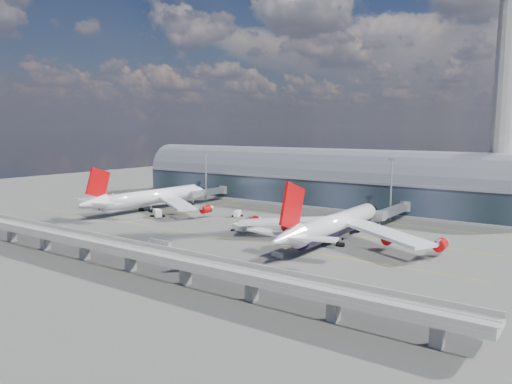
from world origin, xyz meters
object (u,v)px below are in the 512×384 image
Objects in this scene: service_truck_3 at (340,234)px; cargo_train_2 at (277,255)px; floodlight_mast_left at (206,175)px; service_truck_2 at (239,228)px; control_tower at (504,93)px; airliner_right at (334,225)px; service_truck_4 at (237,214)px; service_truck_5 at (296,220)px; cargo_train_0 at (61,227)px; service_truck_1 at (157,213)px; service_truck_0 at (106,206)px; airliner_left at (149,197)px; floodlight_mast_right at (391,188)px; cargo_train_1 at (159,243)px.

service_truck_3 reaches higher than cargo_train_2.
floodlight_mast_left is 3.50× the size of service_truck_2.
cargo_train_2 is at bearing -111.21° from control_tower.
service_truck_4 is at bearing 158.23° from airliner_right.
service_truck_2 is at bearing -137.88° from service_truck_5.
cargo_train_0 is (-56.29, -36.36, -0.40)m from service_truck_2.
service_truck_1 is (16.03, -49.70, -11.95)m from floodlight_mast_left.
service_truck_0 is 116.38m from cargo_train_2.
airliner_left reaches higher than cargo_train_2.
airliner_right reaches higher than cargo_train_2.
floodlight_mast_left is at bearing 130.59° from service_truck_5.
floodlight_mast_right reaches higher than cargo_train_1.
control_tower is 119.13m from service_truck_4.
airliner_left is at bearing 58.22° from cargo_train_2.
airliner_left reaches higher than service_truck_5.
cargo_train_1 is (48.48, 3.80, -0.07)m from cargo_train_0.
cargo_train_0 is (-91.73, -47.10, -0.59)m from service_truck_3.
airliner_left reaches higher than cargo_train_0.
service_truck_4 is at bearing -22.45° from service_truck_1.
service_truck_2 is (46.38, -2.88, -0.35)m from service_truck_1.
service_truck_2 is at bearing -126.79° from service_truck_3.
service_truck_2 is 67.01m from cargo_train_0.
service_truck_2 is (62.41, -52.58, -12.30)m from floodlight_mast_left.
floodlight_mast_right is 0.35× the size of airliner_right.
service_truck_5 is at bearing -137.09° from floodlight_mast_right.
service_truck_5 is 0.63× the size of cargo_train_1.
airliner_right reaches higher than service_truck_1.
service_truck_4 is (-56.71, -29.04, -12.28)m from floodlight_mast_right.
airliner_right is at bearing -68.42° from service_truck_5.
service_truck_5 is (55.29, 23.04, -0.21)m from service_truck_1.
service_truck_0 is at bearing -110.72° from floodlight_mast_left.
floodlight_mast_right reaches higher than airliner_right.
airliner_right reaches higher than service_truck_2.
control_tower is 20.31× the size of service_truck_4.
control_tower reaches higher than service_truck_2.
cargo_train_2 is at bearing -64.04° from service_truck_4.
floodlight_mast_left is at bearing 67.59° from service_truck_2.
control_tower reaches higher than cargo_train_2.
floodlight_mast_left is at bearing 48.27° from service_truck_1.
service_truck_3 is 1.25× the size of service_truck_4.
cargo_train_0 is (5.09, -48.21, -5.45)m from airliner_left.
service_truck_3 reaches higher than service_truck_4.
floodlight_mast_left reaches higher than service_truck_4.
floodlight_mast_right reaches higher than service_truck_3.
airliner_right is 14.62× the size of service_truck_4.
control_tower is 16.39× the size of service_truck_1.
airliner_right reaches higher than service_truck_5.
floodlight_mast_left is at bearing 151.99° from airliner_right.
airliner_left is 100.18m from cargo_train_2.
service_truck_4 is 0.94× the size of cargo_train_0.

